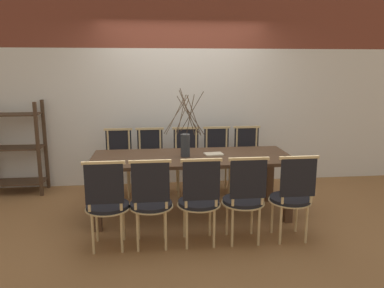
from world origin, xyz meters
The scene contains 16 objects.
ground_plane centered at (0.00, 0.00, 0.00)m, with size 16.00×16.00×0.00m, color olive.
wall_rear centered at (0.00, 1.37, 1.60)m, with size 12.00×0.06×3.20m.
dining_table centered at (0.00, 0.00, 0.65)m, with size 2.43×0.93×0.75m.
chair_near_leftend centered at (-0.94, -0.83, 0.51)m, with size 0.45×0.45×0.95m.
chair_near_left centered at (-0.50, -0.83, 0.51)m, with size 0.45×0.45×0.95m.
chair_near_center centered at (-0.01, -0.83, 0.51)m, with size 0.45×0.45×0.95m.
chair_near_right centered at (0.45, -0.83, 0.51)m, with size 0.45×0.45×0.95m.
chair_near_rightend centered at (0.96, -0.83, 0.51)m, with size 0.45×0.45×0.95m.
chair_far_leftend centered at (-0.96, 0.83, 0.51)m, with size 0.45×0.45×0.95m.
chair_far_left centered at (-0.51, 0.83, 0.51)m, with size 0.45×0.45×0.95m.
chair_far_center centered at (0.02, 0.83, 0.51)m, with size 0.45×0.45×0.95m.
chair_far_right centered at (0.47, 0.83, 0.51)m, with size 0.45×0.45×0.95m.
chair_far_rightend centered at (0.92, 0.83, 0.51)m, with size 0.45×0.45×0.95m.
vase_centerpiece centered at (-0.08, -0.01, 0.92)m, with size 0.49×0.48×0.83m.
book_stack centered at (0.27, 0.04, 0.76)m, with size 0.24×0.18×0.02m.
shelving_rack centered at (-2.44, 1.10, 0.67)m, with size 0.79×0.40×1.34m.
Camera 1 is at (-0.48, -4.40, 1.82)m, focal length 35.00 mm.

